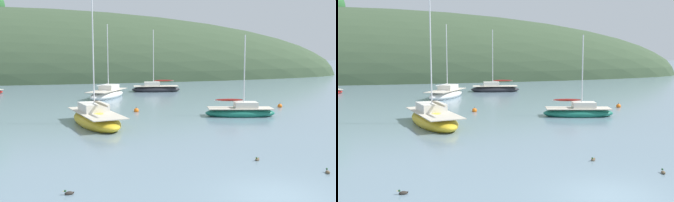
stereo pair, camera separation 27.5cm
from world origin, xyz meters
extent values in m
plane|color=slate|center=(0.00, 0.00, 0.00)|extent=(400.00, 400.00, 0.00)
ellipsoid|color=#196B56|center=(5.78, 18.15, 0.26)|extent=(6.10, 3.10, 0.93)
cube|color=beige|center=(5.78, 18.15, 0.68)|extent=(5.62, 2.85, 0.06)
cube|color=silver|center=(6.24, 18.05, 0.94)|extent=(2.08, 1.63, 0.53)
cylinder|color=silver|center=(6.07, 18.09, 3.71)|extent=(0.09, 0.09, 6.07)
cylinder|color=silver|center=(4.87, 18.33, 1.32)|extent=(2.41, 0.55, 0.07)
ellipsoid|color=maroon|center=(4.87, 18.33, 1.37)|extent=(2.34, 0.66, 0.20)
ellipsoid|color=#232328|center=(2.55, 40.05, 0.28)|extent=(6.64, 2.87, 1.03)
cube|color=beige|center=(2.55, 40.05, 0.75)|extent=(6.11, 2.64, 0.06)
cube|color=silver|center=(2.04, 40.11, 1.03)|extent=(2.20, 1.64, 0.56)
cylinder|color=silver|center=(2.23, 40.09, 4.48)|extent=(0.09, 0.09, 7.46)
cylinder|color=silver|center=(3.58, 39.94, 1.43)|extent=(2.70, 0.36, 0.07)
ellipsoid|color=maroon|center=(3.58, 39.94, 1.48)|extent=(2.60, 0.48, 0.20)
ellipsoid|color=gold|center=(-6.17, 16.39, 0.35)|extent=(4.59, 8.35, 1.27)
cube|color=beige|center=(-6.17, 16.39, 0.92)|extent=(4.22, 7.68, 0.06)
cube|color=silver|center=(-6.33, 17.01, 1.24)|extent=(2.33, 2.89, 0.64)
cylinder|color=silver|center=(-6.27, 16.78, 5.76)|extent=(0.09, 0.09, 9.68)
cylinder|color=silver|center=(-5.85, 15.16, 1.68)|extent=(0.90, 3.24, 0.07)
ellipsoid|color=tan|center=(-5.85, 15.16, 1.73)|extent=(0.99, 3.15, 0.20)
ellipsoid|color=white|center=(-4.29, 34.22, 0.33)|extent=(5.68, 7.72, 1.18)
cube|color=beige|center=(-4.29, 34.22, 0.86)|extent=(5.23, 7.10, 0.06)
cube|color=silver|center=(-4.02, 34.74, 1.17)|extent=(2.55, 2.86, 0.61)
cylinder|color=silver|center=(-4.12, 34.55, 4.68)|extent=(0.09, 0.09, 7.65)
cylinder|color=silver|center=(-4.84, 33.17, 1.59)|extent=(1.51, 2.78, 0.07)
sphere|color=orange|center=(11.62, 22.47, 0.12)|extent=(0.44, 0.44, 0.44)
cylinder|color=black|center=(11.62, 22.47, 0.39)|extent=(0.04, 0.04, 0.10)
sphere|color=orange|center=(-2.41, 22.31, 0.12)|extent=(0.44, 0.44, 0.44)
cylinder|color=black|center=(-2.41, 22.31, 0.39)|extent=(0.04, 0.04, 0.10)
ellipsoid|color=brown|center=(3.55, 2.14, 0.04)|extent=(0.27, 0.38, 0.16)
sphere|color=#1E4723|center=(3.59, 2.28, 0.16)|extent=(0.09, 0.09, 0.09)
cone|color=gold|center=(3.61, 2.34, 0.15)|extent=(0.05, 0.05, 0.04)
cone|color=brown|center=(3.51, 1.99, 0.08)|extent=(0.09, 0.09, 0.08)
ellipsoid|color=#2D2823|center=(-7.69, 1.71, 0.04)|extent=(0.36, 0.22, 0.16)
sphere|color=#1E4723|center=(-7.83, 1.69, 0.16)|extent=(0.09, 0.09, 0.09)
cone|color=gold|center=(-7.90, 1.68, 0.15)|extent=(0.05, 0.04, 0.04)
cone|color=#2D2823|center=(-7.54, 1.73, 0.08)|extent=(0.08, 0.08, 0.08)
ellipsoid|color=brown|center=(1.38, 4.81, 0.04)|extent=(0.36, 0.37, 0.16)
sphere|color=#1E4723|center=(1.28, 4.71, 0.16)|extent=(0.09, 0.09, 0.09)
cone|color=gold|center=(1.24, 4.66, 0.15)|extent=(0.06, 0.06, 0.04)
cone|color=brown|center=(1.49, 4.93, 0.08)|extent=(0.10, 0.10, 0.08)
camera|label=1|loc=(-7.09, -13.77, 5.44)|focal=43.77mm
camera|label=2|loc=(-6.82, -13.83, 5.44)|focal=43.77mm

